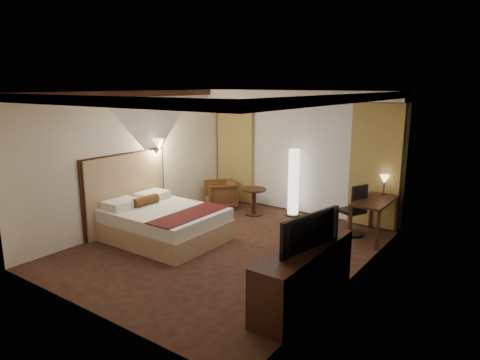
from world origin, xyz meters
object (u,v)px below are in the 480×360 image
Objects in this scene: desk at (374,219)px; dresser at (304,275)px; side_table at (254,202)px; floor_lamp at (294,183)px; bed at (165,224)px; office_chair at (351,209)px; armchair at (220,193)px; television at (304,223)px.

dresser is at bearing -89.02° from desk.
dresser is (2.70, -2.86, 0.09)m from side_table.
bed is at bearing -114.17° from floor_lamp.
bed is 2.01× the size of office_chair.
office_chair is (2.69, 2.26, 0.21)m from bed.
television reaches higher than armchair.
television is (3.60, -2.86, 0.74)m from armchair.
armchair is at bearing 63.07° from television.
dresser is (0.05, -2.92, 0.01)m from desk.
bed is 2.98m from floor_lamp.
office_chair reaches higher than side_table.
office_chair reaches higher than bed.
bed reaches higher than side_table.
floor_lamp reaches higher than armchair.
office_chair is 0.91× the size of television.
armchair reaches higher than side_table.
bed is at bearing -143.53° from desk.
office_chair reaches higher than desk.
television is at bearing -47.01° from side_table.
desk is at bearing 30.69° from office_chair.
television reaches higher than side_table.
side_table is at bearing 78.03° from bed.
floor_lamp reaches higher than desk.
side_table is (0.48, 2.25, -0.00)m from bed.
armchair is at bearing -179.00° from desk.
side_table is at bearing 54.52° from television.
bed is at bearing -37.39° from armchair.
desk is at bearing -11.32° from floor_lamp.
floor_lamp is (0.73, 0.44, 0.45)m from side_table.
floor_lamp is at bearing 120.74° from dresser.
desk is 3.01m from television.
floor_lamp is at bearing 31.28° from side_table.
dresser reaches higher than armchair.
television is (3.14, -0.61, 0.79)m from bed.
bed is at bearing -115.96° from office_chair.
bed is 1.68× the size of desk.
armchair is 3.58m from desk.
floor_lamp is 1.99m from desk.
armchair is 0.62× the size of television.
floor_lamp is 1.56m from office_chair.
side_table is (0.93, 0.00, -0.05)m from armchair.
armchair is 0.35× the size of dresser.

